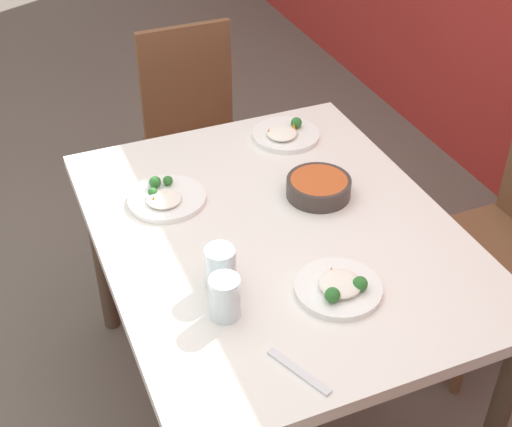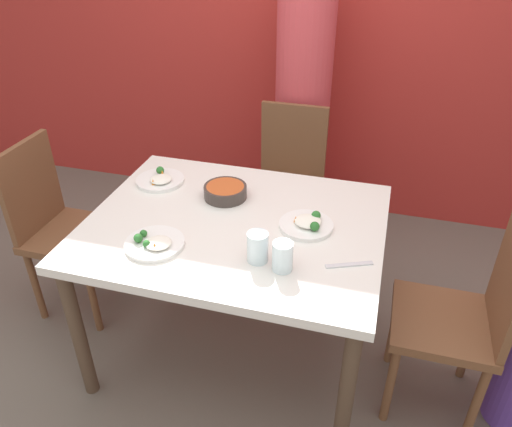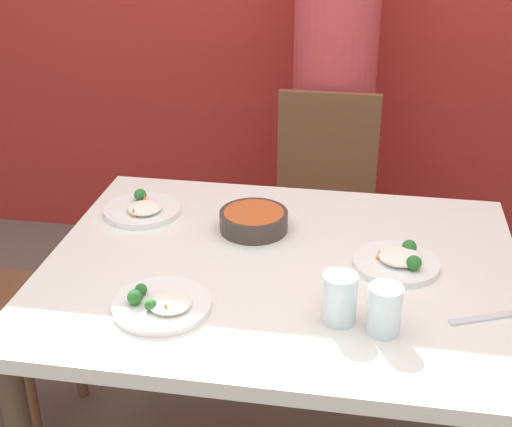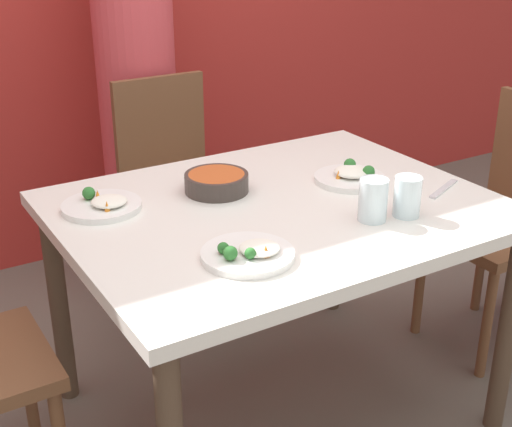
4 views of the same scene
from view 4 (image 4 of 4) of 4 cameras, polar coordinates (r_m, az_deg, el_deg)
name	(u,v)px [view 4 (image 4 of 4)]	position (r m, az deg, el deg)	size (l,w,h in m)	color
ground_plane	(275,409)	(2.46, 1.52, -15.33)	(10.00, 10.00, 0.00)	#60564C
dining_table	(277,230)	(2.11, 1.71, -1.36)	(1.23, 0.98, 0.74)	silver
chair_adult_spot	(175,187)	(2.86, -6.50, 2.15)	(0.40, 0.40, 0.92)	brown
chair_child_spot	(508,216)	(2.73, 19.48, -0.18)	(0.40, 0.40, 0.92)	brown
person_adult	(137,94)	(3.06, -9.46, 9.40)	(0.33, 0.33, 1.73)	#C63D42
bowl_curry	(217,182)	(2.16, -3.18, 2.53)	(0.19, 0.19, 0.06)	#3D332D
plate_rice_adult	(249,253)	(1.75, -0.60, -3.21)	(0.23, 0.23, 0.05)	white
plate_rice_child	(351,176)	(2.26, 7.61, 2.99)	(0.22, 0.22, 0.06)	white
plate_noodles	(102,205)	(2.08, -12.19, 0.70)	(0.23, 0.23, 0.06)	white
glass_water_tall	(407,197)	(2.02, 12.01, 1.33)	(0.08, 0.08, 0.11)	silver
glass_water_short	(373,200)	(1.97, 9.34, 1.09)	(0.08, 0.08, 0.12)	silver
fork_steel	(444,189)	(2.25, 14.78, 1.93)	(0.17, 0.09, 0.01)	silver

